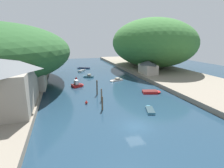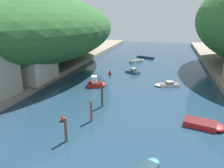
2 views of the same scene
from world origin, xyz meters
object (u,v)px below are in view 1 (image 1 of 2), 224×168
Objects in this scene: boat_mid_channel at (82,71)px; boathouse_shed at (29,77)px; right_bank_cottage at (148,67)px; waterfront_building at (6,82)px; boat_moored_right at (152,92)px; boat_open_rowboat at (116,80)px; person_by_boathouse at (25,96)px; boat_small_dinghy at (78,85)px; person_on_quay at (30,106)px; boat_yellow_tender at (88,76)px; channel_buoy_far at (76,79)px; boat_near_quay at (150,109)px; boat_white_cruiser at (83,68)px; channel_buoy_near at (86,102)px.

boathouse_shed is at bearing -87.58° from boat_mid_channel.
right_bank_cottage is at bearing -5.72° from boat_mid_channel.
boat_mid_channel is (17.04, 37.40, -5.41)m from waterfront_building.
right_bank_cottage reaches higher than boat_moored_right.
right_bank_cottage is 1.61× the size of boat_moored_right.
boat_open_rowboat is 2.77× the size of person_by_boathouse.
person_on_quay is at bearing -45.02° from boat_small_dinghy.
boathouse_shed reaches higher than person_on_quay.
person_on_quay is at bearing -35.58° from waterfront_building.
boat_yellow_tender reaches higher than channel_buoy_far.
boat_small_dinghy is (-4.02, -22.77, 0.24)m from boat_mid_channel.
person_by_boathouse is at bearing 175.97° from boat_yellow_tender.
boat_yellow_tender reaches higher than boat_near_quay.
waterfront_building is at bearing -68.90° from boat_moored_right.
person_on_quay is at bearing -169.79° from boat_near_quay.
boat_yellow_tender is at bearing 34.45° from channel_buoy_far.
right_bank_cottage is at bearing -81.91° from person_by_boathouse.
channel_buoy_far is (0.31, 8.09, -0.14)m from boat_small_dinghy.
boat_yellow_tender is at bearing 166.13° from right_bank_cottage.
boat_moored_right is 19.90m from boat_small_dinghy.
boat_moored_right is 25.04m from boat_yellow_tender.
boat_near_quay is 3.85× the size of channel_buoy_far.
waterfront_building is 3.88× the size of boat_small_dinghy.
boat_small_dinghy is 11.86m from boat_yellow_tender.
boat_mid_channel is at bearing -41.98° from person_by_boathouse.
boat_small_dinghy is at bearing -171.53° from boat_yellow_tender.
channel_buoy_far is at bearing -12.74° from person_on_quay.
boat_moored_right is at bearing -114.30° from right_bank_cottage.
boat_open_rowboat reaches higher than boat_white_cruiser.
boat_open_rowboat is (-12.24, -2.66, -3.07)m from right_bank_cottage.
person_on_quay reaches higher than boat_moored_right.
person_on_quay is (-13.87, -28.21, 1.69)m from boat_yellow_tender.
boat_near_quay is 23.03m from boat_small_dinghy.
boat_small_dinghy is at bearing -20.36° from person_on_quay.
boat_yellow_tender is (-19.81, 4.89, -3.00)m from right_bank_cottage.
boathouse_shed is at bearing -137.59° from channel_buoy_far.
person_on_quay is (-14.48, -46.43, 1.75)m from boat_white_cruiser.
waterfront_building is 13.13× the size of channel_buoy_far.
boat_open_rowboat reaches higher than boat_near_quay.
channel_buoy_near reaches higher than boat_near_quay.
person_by_boathouse is at bearing -175.78° from boat_white_cruiser.
boat_moored_right is at bearing -68.21° from person_on_quay.
boat_moored_right is 1.23× the size of boat_yellow_tender.
boat_yellow_tender is at bearing 141.21° from boat_small_dinghy.
waterfront_building reaches higher than boat_small_dinghy.
channel_buoy_far is at bearing -125.40° from boat_moored_right.
waterfront_building is at bearing -176.56° from boat_white_cruiser.
channel_buoy_far is (-4.80, -21.09, 0.15)m from boat_white_cruiser.
boat_moored_right is at bearing 40.14° from boat_small_dinghy.
right_bank_cottage is 1.82× the size of boat_near_quay.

